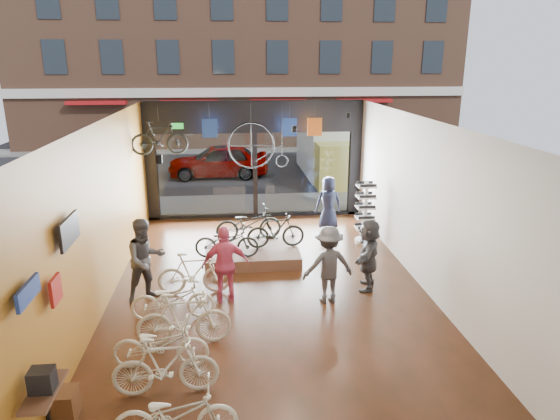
{
  "coord_description": "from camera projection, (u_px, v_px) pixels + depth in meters",
  "views": [
    {
      "loc": [
        -0.81,
        -10.0,
        4.99
      ],
      "look_at": [
        0.35,
        1.4,
        1.56
      ],
      "focal_mm": 32.0,
      "sensor_mm": 36.0,
      "label": 1
    }
  ],
  "objects": [
    {
      "name": "ground_plane",
      "position": [
        271.0,
        297.0,
        11.05
      ],
      "size": [
        7.0,
        12.0,
        0.04
      ],
      "primitive_type": "cube",
      "color": "black",
      "rests_on": "ground"
    },
    {
      "name": "ceiling",
      "position": [
        270.0,
        122.0,
        9.95
      ],
      "size": [
        7.0,
        12.0,
        0.04
      ],
      "primitive_type": "cube",
      "color": "black",
      "rests_on": "ground"
    },
    {
      "name": "wall_left",
      "position": [
        98.0,
        219.0,
        10.15
      ],
      "size": [
        0.04,
        12.0,
        3.8
      ],
      "primitive_type": "cube",
      "color": "#AF7924",
      "rests_on": "ground"
    },
    {
      "name": "wall_right",
      "position": [
        431.0,
        209.0,
        10.84
      ],
      "size": [
        0.04,
        12.0,
        3.8
      ],
      "primitive_type": "cube",
      "color": "beige",
      "rests_on": "ground"
    },
    {
      "name": "wall_back",
      "position": [
        322.0,
        398.0,
        4.76
      ],
      "size": [
        7.0,
        0.04,
        3.8
      ],
      "primitive_type": "cube",
      "color": "beige",
      "rests_on": "ground"
    },
    {
      "name": "storefront",
      "position": [
        255.0,
        160.0,
        16.21
      ],
      "size": [
        7.0,
        0.26,
        3.8
      ],
      "primitive_type": null,
      "color": "black",
      "rests_on": "ground"
    },
    {
      "name": "exit_sign",
      "position": [
        178.0,
        126.0,
        15.54
      ],
      "size": [
        0.35,
        0.06,
        0.18
      ],
      "primitive_type": "cube",
      "color": "#198C26",
      "rests_on": "storefront"
    },
    {
      "name": "street_road",
      "position": [
        246.0,
        164.0,
        25.34
      ],
      "size": [
        30.0,
        18.0,
        0.02
      ],
      "primitive_type": "cube",
      "color": "black",
      "rests_on": "ground"
    },
    {
      "name": "sidewalk_near",
      "position": [
        254.0,
        204.0,
        17.89
      ],
      "size": [
        30.0,
        2.4,
        0.12
      ],
      "primitive_type": "cube",
      "color": "slate",
      "rests_on": "ground"
    },
    {
      "name": "sidewalk_far",
      "position": [
        243.0,
        149.0,
        29.13
      ],
      "size": [
        30.0,
        2.0,
        0.12
      ],
      "primitive_type": "cube",
      "color": "slate",
      "rests_on": "ground"
    },
    {
      "name": "opposite_building",
      "position": [
        240.0,
        26.0,
        29.53
      ],
      "size": [
        26.0,
        5.0,
        14.0
      ],
      "primitive_type": "cube",
      "color": "brown",
      "rests_on": "ground"
    },
    {
      "name": "street_car",
      "position": [
        218.0,
        161.0,
        22.13
      ],
      "size": [
        4.38,
        1.76,
        1.49
      ],
      "primitive_type": "imported",
      "rotation": [
        0.0,
        0.0,
        -1.57
      ],
      "color": "gray",
      "rests_on": "street_road"
    },
    {
      "name": "box_truck",
      "position": [
        334.0,
        148.0,
        21.49
      ],
      "size": [
        2.33,
        7.0,
        2.76
      ],
      "primitive_type": null,
      "color": "silver",
      "rests_on": "street_road"
    },
    {
      "name": "floor_bike_0",
      "position": [
        176.0,
        415.0,
        6.68
      ],
      "size": [
        1.68,
        0.61,
        0.88
      ],
      "primitive_type": "imported",
      "rotation": [
        0.0,
        0.0,
        1.59
      ],
      "color": "beige",
      "rests_on": "ground_plane"
    },
    {
      "name": "floor_bike_1",
      "position": [
        165.0,
        366.0,
        7.66
      ],
      "size": [
        1.66,
        0.52,
        0.99
      ],
      "primitive_type": "imported",
      "rotation": [
        0.0,
        0.0,
        1.61
      ],
      "color": "beige",
      "rests_on": "ground_plane"
    },
    {
      "name": "floor_bike_2",
      "position": [
        161.0,
        345.0,
        8.37
      ],
      "size": [
        1.64,
        0.64,
        0.85
      ],
      "primitive_type": "imported",
      "rotation": [
        0.0,
        0.0,
        1.53
      ],
      "color": "beige",
      "rests_on": "ground_plane"
    },
    {
      "name": "floor_bike_3",
      "position": [
        184.0,
        319.0,
        9.01
      ],
      "size": [
        1.74,
        0.55,
        1.04
      ],
      "primitive_type": "imported",
      "rotation": [
        0.0,
        0.0,
        1.61
      ],
      "color": "beige",
      "rests_on": "ground_plane"
    },
    {
      "name": "floor_bike_4",
      "position": [
        173.0,
        299.0,
        9.94
      ],
      "size": [
        1.67,
        0.6,
        0.87
      ],
      "primitive_type": "imported",
      "rotation": [
        0.0,
        0.0,
        1.59
      ],
      "color": "beige",
      "rests_on": "ground_plane"
    },
    {
      "name": "floor_bike_5",
      "position": [
        194.0,
        273.0,
        11.04
      ],
      "size": [
        1.61,
        0.46,
        0.97
      ],
      "primitive_type": "imported",
      "rotation": [
        0.0,
        0.0,
        1.58
      ],
      "color": "beige",
      "rests_on": "ground_plane"
    },
    {
      "name": "display_platform",
      "position": [
        252.0,
        254.0,
        13.07
      ],
      "size": [
        2.4,
        1.8,
        0.3
      ],
      "primitive_type": "cube",
      "color": "#4A2C1F",
      "rests_on": "ground_plane"
    },
    {
      "name": "display_bike_left",
      "position": [
        227.0,
        241.0,
        12.32
      ],
      "size": [
        1.61,
        0.65,
        0.83
      ],
      "primitive_type": "imported",
      "rotation": [
        0.0,
        0.0,
        1.5
      ],
      "color": "black",
      "rests_on": "display_platform"
    },
    {
      "name": "display_bike_mid",
      "position": [
        276.0,
        231.0,
        12.96
      ],
      "size": [
        1.53,
        0.51,
        0.91
      ],
      "primitive_type": "imported",
      "rotation": [
        0.0,
        0.0,
        1.62
      ],
      "color": "black",
      "rests_on": "display_platform"
    },
    {
      "name": "display_bike_right",
      "position": [
        249.0,
        224.0,
        13.48
      ],
      "size": [
        1.86,
        0.88,
        0.94
      ],
      "primitive_type": "imported",
      "rotation": [
        0.0,
        0.0,
        1.72
      ],
      "color": "black",
      "rests_on": "display_platform"
    },
    {
      "name": "customer_1",
      "position": [
        146.0,
        260.0,
        10.66
      ],
      "size": [
        1.12,
        1.06,
        1.83
      ],
      "primitive_type": "imported",
      "rotation": [
        0.0,
        0.0,
        0.57
      ],
      "color": "#3F3F44",
      "rests_on": "ground_plane"
    },
    {
      "name": "customer_2",
      "position": [
        226.0,
        265.0,
        10.56
      ],
      "size": [
        1.03,
        0.49,
        1.7
      ],
      "primitive_type": "imported",
      "rotation": [
        0.0,
        0.0,
        3.22
      ],
      "color": "#CC4C72",
      "rests_on": "ground_plane"
    },
    {
      "name": "customer_3",
      "position": [
        328.0,
        265.0,
        10.57
      ],
      "size": [
        1.17,
        0.77,
        1.7
      ],
      "primitive_type": "imported",
      "rotation": [
        0.0,
        0.0,
        3.28
      ],
      "color": "#3F3F44",
      "rests_on": "ground_plane"
    },
    {
      "name": "customer_4",
      "position": [
        328.0,
        203.0,
        15.23
      ],
      "size": [
        0.86,
        0.61,
        1.65
      ],
      "primitive_type": "imported",
      "rotation": [
        0.0,
        0.0,
        3.25
      ],
      "color": "#161C33",
      "rests_on": "ground_plane"
    },
    {
      "name": "customer_5",
      "position": [
        368.0,
        254.0,
        11.21
      ],
      "size": [
        0.96,
        1.6,
        1.64
      ],
      "primitive_type": "imported",
      "rotation": [
        0.0,
        0.0,
        4.38
      ],
      "color": "#3F3F44",
      "rests_on": "ground_plane"
    },
    {
      "name": "sunglasses_rack",
      "position": [
        365.0,
        213.0,
        14.08
      ],
      "size": [
        0.56,
        0.48,
        1.77
      ],
      "primitive_type": null,
      "rotation": [
        0.0,
        0.0,
        0.09
      ],
      "color": "white",
      "rests_on": "ground_plane"
    },
    {
      "name": "wall_merch",
      "position": [
        52.0,
        335.0,
        7.0
      ],
      "size": [
        0.4,
        2.4,
        2.6
      ],
      "primitive_type": null,
      "color": "navy",
      "rests_on": "wall_left"
    },
    {
      "name": "penny_farthing",
      "position": [
        261.0,
        147.0,
        15.05
      ],
      "size": [
        1.76,
        0.06,
        1.41
      ],
      "primitive_type": null,
      "color": "black",
      "rests_on": "ceiling"
    },
    {
      "name": "hung_bike",
      "position": [
        159.0,
        138.0,
        13.94
      ],
      "size": [
        1.62,
        0.61,
        0.95
      ],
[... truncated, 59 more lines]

